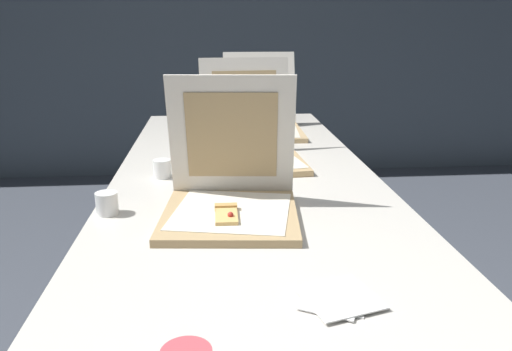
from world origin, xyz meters
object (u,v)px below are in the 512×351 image
cup_white_near_left (107,203)px  cup_white_mid (162,169)px  napkin_pile (337,299)px  table (246,188)px  pizza_box_middle (252,148)px  pizza_box_front (230,197)px  pizza_box_back (263,122)px

cup_white_near_left → cup_white_mid: 0.36m
cup_white_near_left → napkin_pile: cup_white_near_left is taller
table → pizza_box_middle: pizza_box_middle is taller
table → pizza_box_middle: (0.04, 0.20, 0.10)m
cup_white_mid → napkin_pile: size_ratio=0.36×
pizza_box_front → pizza_box_middle: 0.58m
cup_white_near_left → cup_white_mid: bearing=69.7°
pizza_box_front → pizza_box_back: pizza_box_front is taller
cup_white_near_left → pizza_box_middle: bearing=48.9°
cup_white_mid → pizza_box_front: bearing=-59.2°
pizza_box_middle → pizza_box_back: 0.53m
pizza_box_back → cup_white_near_left: bearing=-117.2°
pizza_box_back → cup_white_near_left: 1.19m
pizza_box_front → pizza_box_middle: bearing=84.6°
napkin_pile → cup_white_near_left: bearing=136.5°
pizza_box_front → cup_white_mid: bearing=126.0°
pizza_box_front → pizza_box_middle: (0.11, 0.57, -0.00)m
pizza_box_back → napkin_pile: 1.57m
napkin_pile → pizza_box_back: bearing=89.7°
pizza_box_middle → pizza_box_back: size_ratio=0.96×
cup_white_mid → cup_white_near_left: bearing=-110.3°
cup_white_near_left → napkin_pile: 0.76m
pizza_box_back → napkin_pile: size_ratio=2.85×
napkin_pile → cup_white_mid: bearing=116.1°
pizza_box_middle → cup_white_near_left: pizza_box_middle is taller
pizza_box_middle → cup_white_near_left: (-0.46, -0.53, -0.02)m
pizza_box_middle → pizza_box_back: (0.10, 0.52, -0.00)m
table → cup_white_near_left: bearing=-142.3°
table → cup_white_near_left: (-0.42, -0.33, 0.08)m
pizza_box_middle → napkin_pile: 1.05m
table → cup_white_near_left: 0.54m
table → pizza_box_front: bearing=-100.7°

